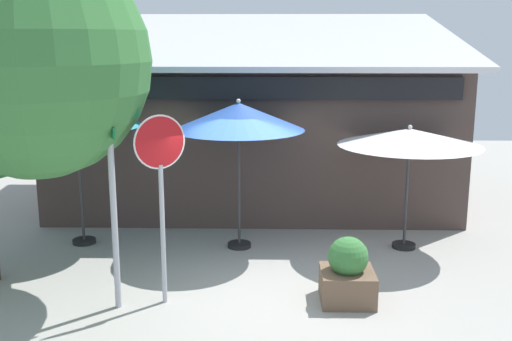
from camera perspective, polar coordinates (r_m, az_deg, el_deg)
name	(u,v)px	position (r m, az deg, el deg)	size (l,w,h in m)	color
ground_plane	(258,286)	(9.99, 0.18, -10.79)	(28.00, 28.00, 0.10)	#9E9B93
cafe_building	(254,128)	(14.82, -0.14, 4.04)	(9.34, 5.90, 4.50)	#473833
street_sign_post	(112,188)	(8.81, -13.32, -1.62)	(0.82, 0.77, 2.96)	#A8AAB2
stop_sign	(161,174)	(8.81, -8.92, -0.29)	(0.66, 0.44, 2.82)	#A8AAB2
patio_umbrella_teal_left	(76,118)	(11.71, -16.48, 4.78)	(2.36, 2.36, 2.71)	black
patio_umbrella_royal_blue_center	(239,117)	(11.02, -1.65, 5.01)	(2.41, 2.41, 2.80)	black
patio_umbrella_ivory_right	(410,138)	(11.38, 14.19, 2.97)	(2.61, 2.61, 2.33)	black
sidewalk_planter	(348,274)	(9.29, 8.58, -9.54)	(0.79, 0.79, 1.00)	brown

